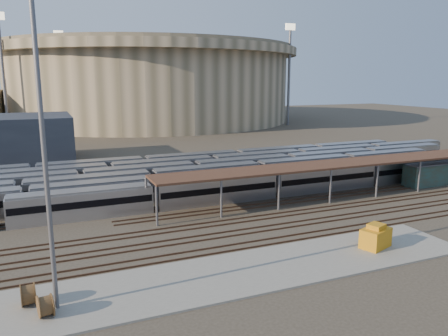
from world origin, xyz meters
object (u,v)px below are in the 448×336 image
object	(u,v)px
teal_boxcar	(442,173)
cable_reel_east	(28,295)
cable_reel_west	(45,306)
yard_light_pole	(45,162)
yellow_equipment	(376,238)

from	to	relation	value
teal_boxcar	cable_reel_east	bearing A→B (deg)	-165.23
cable_reel_west	yard_light_pole	size ratio (longest dim) A/B	0.07
cable_reel_west	yellow_equipment	xyz separation A→B (m)	(32.60, 1.27, 0.16)
cable_reel_west	yard_light_pole	bearing A→B (deg)	52.18
yard_light_pole	yellow_equipment	xyz separation A→B (m)	(31.79, 0.24, -10.64)
yard_light_pole	cable_reel_west	bearing A→B (deg)	-127.82
yard_light_pole	yellow_equipment	size ratio (longest dim) A/B	7.03
teal_boxcar	cable_reel_west	distance (m)	67.21
teal_boxcar	yard_light_pole	size ratio (longest dim) A/B	0.66
teal_boxcar	cable_reel_west	world-z (taller)	teal_boxcar
cable_reel_west	cable_reel_east	bearing A→B (deg)	117.96
teal_boxcar	cable_reel_west	xyz separation A→B (m)	(-64.06, -20.33, -0.71)
teal_boxcar	yard_light_pole	bearing A→B (deg)	-163.70
cable_reel_east	yard_light_pole	distance (m)	11.02
cable_reel_east	yard_light_pole	size ratio (longest dim) A/B	0.08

